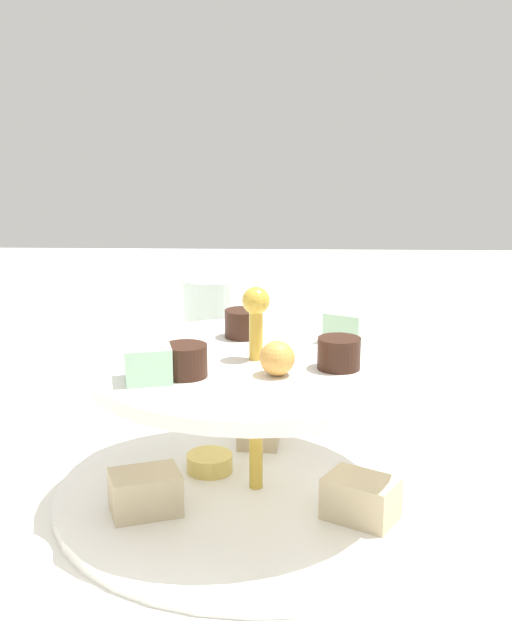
% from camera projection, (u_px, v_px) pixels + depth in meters
% --- Properties ---
extents(ground_plane, '(2.40, 2.40, 0.00)m').
position_uv_depth(ground_plane, '(256.00, 499.00, 0.59)').
color(ground_plane, silver).
extents(tiered_serving_stand, '(0.30, 0.30, 0.16)m').
position_uv_depth(tiered_serving_stand, '(256.00, 438.00, 0.58)').
color(tiered_serving_stand, white).
rests_on(tiered_serving_stand, ground_plane).
extents(water_glass_tall_right, '(0.07, 0.07, 0.12)m').
position_uv_depth(water_glass_tall_right, '(214.00, 335.00, 0.82)').
color(water_glass_tall_right, silver).
rests_on(water_glass_tall_right, ground_plane).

